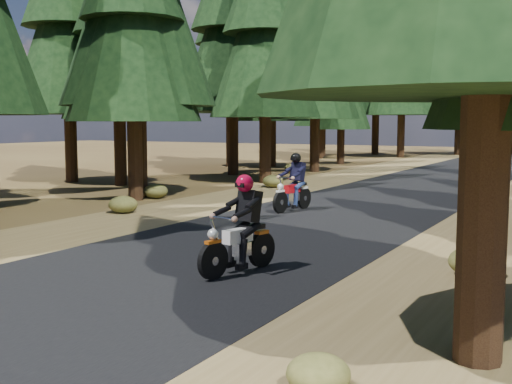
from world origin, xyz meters
TOP-DOWN VIEW (x-y plane):
  - ground at (0.00, 0.00)m, footprint 120.00×120.00m
  - road at (0.00, 5.00)m, footprint 6.00×100.00m
  - shoulder_l at (-4.60, 5.00)m, footprint 3.20×100.00m
  - shoulder_r at (4.60, 5.00)m, footprint 3.20×100.00m
  - pine_forest at (-0.02, 21.05)m, footprint 34.59×55.08m
  - understory_shrubs at (1.12, 7.61)m, footprint 15.07×31.43m
  - rider_lead at (1.24, -1.39)m, footprint 0.97×2.01m
  - rider_follow at (-1.37, 6.24)m, footprint 0.86×2.00m

SIDE VIEW (x-z plane):
  - ground at x=0.00m, z-range 0.00..0.00m
  - shoulder_l at x=-4.60m, z-range 0.00..0.01m
  - shoulder_r at x=4.60m, z-range 0.00..0.01m
  - road at x=0.00m, z-range 0.00..0.01m
  - understory_shrubs at x=1.12m, z-range -0.05..0.59m
  - rider_follow at x=-1.37m, z-range -0.28..1.44m
  - rider_lead at x=1.24m, z-range -0.28..1.44m
  - pine_forest at x=-0.02m, z-range -0.27..16.05m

